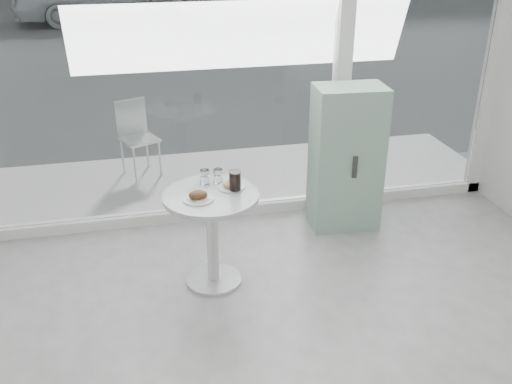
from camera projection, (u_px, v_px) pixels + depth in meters
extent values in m
cube|color=white|center=(247.00, 208.00, 5.60)|extent=(5.00, 0.12, 0.10)
cube|color=white|center=(495.00, 48.00, 5.46)|extent=(0.12, 0.12, 3.00)
cube|color=white|center=(343.00, 55.00, 5.15)|extent=(0.14, 0.14, 3.00)
cube|color=white|center=(157.00, 76.00, 4.87)|extent=(3.21, 0.02, 2.60)
cube|color=white|center=(420.00, 62.00, 5.35)|extent=(1.41, 0.02, 2.60)
cylinder|color=silver|center=(214.00, 279.00, 4.55)|extent=(0.44, 0.44, 0.03)
cylinder|color=silver|center=(212.00, 241.00, 4.39)|extent=(0.09, 0.09, 0.70)
cylinder|color=white|center=(211.00, 197.00, 4.23)|extent=(0.72, 0.72, 0.04)
cube|color=silver|center=(232.00, 178.00, 6.32)|extent=(5.60, 1.60, 0.05)
cube|color=#3D3D3D|center=(158.00, 17.00, 17.07)|extent=(40.00, 24.00, 0.00)
cube|color=#8AB19D|center=(346.00, 158.00, 5.15)|extent=(0.64, 0.45, 1.33)
cube|color=#333333|center=(355.00, 167.00, 4.96)|extent=(0.04, 0.02, 0.20)
cylinder|color=silver|center=(135.00, 164.00, 6.08)|extent=(0.02, 0.02, 0.40)
cylinder|color=silver|center=(160.00, 158.00, 6.24)|extent=(0.02, 0.02, 0.40)
cylinder|color=silver|center=(123.00, 156.00, 6.30)|extent=(0.02, 0.02, 0.40)
cylinder|color=silver|center=(147.00, 150.00, 6.46)|extent=(0.02, 0.02, 0.40)
cube|color=silver|center=(140.00, 139.00, 6.18)|extent=(0.47, 0.47, 0.03)
cube|color=silver|center=(131.00, 117.00, 6.21)|extent=(0.33, 0.16, 0.40)
cylinder|color=silver|center=(198.00, 199.00, 4.14)|extent=(0.23, 0.23, 0.01)
cube|color=white|center=(201.00, 198.00, 4.13)|extent=(0.13, 0.12, 0.00)
ellipsoid|color=#32190D|center=(198.00, 195.00, 4.12)|extent=(0.14, 0.11, 0.06)
ellipsoid|color=#32190D|center=(203.00, 194.00, 4.15)|extent=(0.07, 0.06, 0.04)
cylinder|color=silver|center=(231.00, 187.00, 4.32)|extent=(0.21, 0.21, 0.01)
torus|color=tan|center=(231.00, 184.00, 4.31)|extent=(0.12, 0.12, 0.04)
cylinder|color=white|center=(205.00, 177.00, 4.36)|extent=(0.07, 0.07, 0.12)
cylinder|color=white|center=(205.00, 180.00, 4.37)|extent=(0.06, 0.06, 0.06)
cylinder|color=white|center=(218.00, 176.00, 4.38)|extent=(0.07, 0.07, 0.11)
cylinder|color=white|center=(218.00, 179.00, 4.39)|extent=(0.06, 0.06, 0.06)
cylinder|color=white|center=(235.00, 181.00, 4.23)|extent=(0.09, 0.09, 0.17)
cylinder|color=black|center=(235.00, 182.00, 4.23)|extent=(0.08, 0.08, 0.15)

